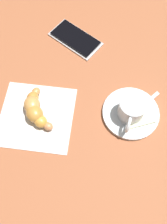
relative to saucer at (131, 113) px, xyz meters
name	(u,v)px	position (x,y,z in m)	size (l,w,h in m)	color
ground_plane	(90,115)	(0.10, 0.01, -0.01)	(1.80, 1.80, 0.00)	#9F5836
saucer	(131,113)	(0.00, 0.00, 0.00)	(0.14, 0.14, 0.01)	silver
espresso_cup	(132,109)	(0.00, 0.01, 0.03)	(0.06, 0.09, 0.05)	silver
teaspoon	(135,113)	(-0.01, 0.00, 0.01)	(0.10, 0.10, 0.01)	silver
sugar_packet	(141,122)	(-0.02, 0.02, 0.01)	(0.07, 0.02, 0.01)	beige
napkin	(36,116)	(0.23, 0.03, 0.00)	(0.17, 0.17, 0.00)	silver
croissant	(35,110)	(0.23, 0.02, 0.01)	(0.09, 0.11, 0.04)	#D98E4D
cell_phone	(75,39)	(0.16, -0.21, 0.00)	(0.16, 0.14, 0.01)	#BBB8BA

